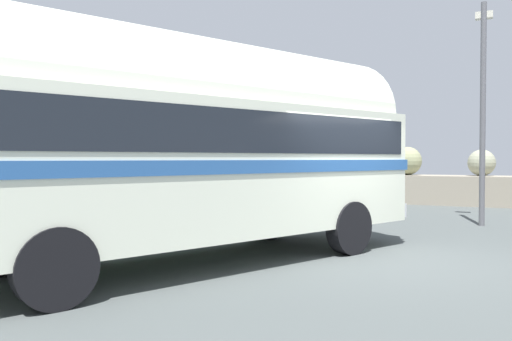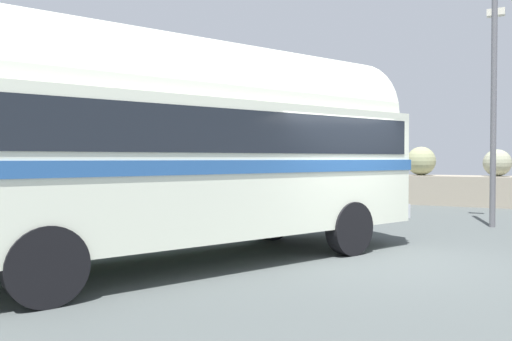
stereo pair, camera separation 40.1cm
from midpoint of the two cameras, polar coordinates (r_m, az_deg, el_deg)
The scene contains 5 objects.
ground at distance 9.02m, azimuth 11.48°, elevation -9.79°, with size 32.00×26.00×0.02m.
breakwater at distance 20.49m, azimuth 20.74°, elevation -1.57°, with size 31.36×2.28×2.48m.
vintage_coach at distance 8.39m, azimuth -8.34°, elevation 3.39°, with size 5.76×8.80×3.70m.
second_coach at distance 12.21m, azimuth -21.04°, elevation 2.68°, with size 5.94×8.75×3.70m.
lamp_post at distance 14.37m, azimuth 23.36°, elevation 7.29°, with size 0.44×1.13×5.72m.
Camera 1 is at (1.92, -8.69, 1.75)m, focal length 35.69 mm.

